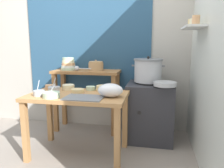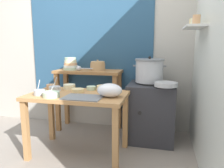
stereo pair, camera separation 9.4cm
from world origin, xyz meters
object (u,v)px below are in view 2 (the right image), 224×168
at_px(prep_table, 78,103).
at_px(stove_block, 151,112).
at_px(prep_bowl_3, 91,88).
at_px(prep_bowl_0, 55,88).
at_px(prep_bowl_5, 103,88).
at_px(prep_bowl_1, 51,94).
at_px(prep_bowl_2, 39,92).
at_px(back_shelf_table, 89,85).
at_px(ladle, 80,68).
at_px(plastic_bag, 110,90).
at_px(wide_pan, 166,84).
at_px(serving_tray, 83,97).
at_px(prep_bowl_6, 51,86).
at_px(steamer_pot, 149,70).
at_px(bowl_stack_enamel, 71,64).
at_px(clay_pot, 98,66).
at_px(prep_bowl_7, 69,87).
at_px(prep_bowl_4, 78,90).

relative_size(prep_table, stove_block, 1.41).
xyz_separation_m(prep_table, prep_bowl_3, (0.08, 0.24, 0.14)).
xyz_separation_m(prep_table, prep_bowl_0, (-0.32, 0.08, 0.14)).
bearing_deg(prep_bowl_5, prep_table, -136.79).
height_order(prep_bowl_1, prep_bowl_2, prep_bowl_2).
height_order(back_shelf_table, prep_bowl_1, back_shelf_table).
height_order(ladle, prep_bowl_1, ladle).
distance_m(plastic_bag, wide_pan, 0.72).
relative_size(stove_block, prep_bowl_5, 4.75).
xyz_separation_m(serving_tray, prep_bowl_6, (-0.57, 0.37, 0.02)).
bearing_deg(stove_block, prep_bowl_6, -161.64).
height_order(steamer_pot, prep_bowl_6, steamer_pot).
relative_size(steamer_pot, prep_bowl_5, 2.60).
height_order(bowl_stack_enamel, prep_bowl_2, bowl_stack_enamel).
bearing_deg(plastic_bag, ladle, 130.98).
bearing_deg(prep_bowl_2, prep_bowl_5, 31.90).
bearing_deg(prep_table, stove_block, 37.43).
relative_size(back_shelf_table, prep_bowl_0, 5.84).
distance_m(stove_block, prep_bowl_2, 1.45).
bearing_deg(ladle, prep_bowl_6, -115.11).
distance_m(bowl_stack_enamel, prep_bowl_1, 0.98).
distance_m(prep_table, stove_block, 1.02).
relative_size(ladle, prep_bowl_6, 2.84).
bearing_deg(ladle, prep_bowl_2, -100.57).
xyz_separation_m(bowl_stack_enamel, serving_tray, (0.53, -0.89, -0.26)).
height_order(serving_tray, prep_bowl_1, prep_bowl_1).
distance_m(clay_pot, bowl_stack_enamel, 0.41).
xyz_separation_m(steamer_pot, clay_pot, (-0.74, 0.11, 0.03)).
bearing_deg(prep_bowl_5, ladle, 137.88).
relative_size(back_shelf_table, prep_bowl_1, 5.35).
height_order(stove_block, wide_pan, wide_pan).
relative_size(prep_bowl_5, prep_bowl_7, 1.12).
bearing_deg(prep_bowl_2, wide_pan, 21.28).
xyz_separation_m(prep_table, wide_pan, (0.96, 0.36, 0.20)).
relative_size(plastic_bag, prep_bowl_7, 1.83).
height_order(prep_bowl_0, prep_bowl_3, prep_bowl_0).
xyz_separation_m(wide_pan, prep_bowl_1, (-1.17, -0.58, -0.05)).
height_order(plastic_bag, wide_pan, plastic_bag).
xyz_separation_m(back_shelf_table, ladle, (-0.10, -0.09, 0.26)).
height_order(bowl_stack_enamel, prep_bowl_7, bowl_stack_enamel).
xyz_separation_m(prep_bowl_6, prep_bowl_7, (0.24, 0.02, 0.00)).
distance_m(bowl_stack_enamel, prep_bowl_4, 0.79).
distance_m(ladle, wide_pan, 1.23).
bearing_deg(prep_bowl_5, prep_bowl_6, -177.66).
xyz_separation_m(back_shelf_table, clay_pot, (0.14, 0.00, 0.29)).
distance_m(bowl_stack_enamel, prep_bowl_6, 0.58).
relative_size(serving_tray, prep_bowl_7, 2.73).
relative_size(back_shelf_table, plastic_bag, 3.59).
bearing_deg(wide_pan, prep_bowl_4, -163.81).
height_order(plastic_bag, prep_bowl_3, plastic_bag).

